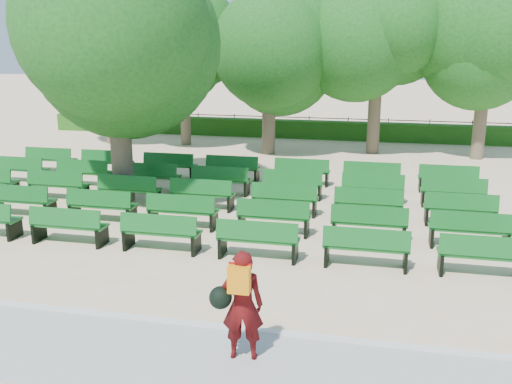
% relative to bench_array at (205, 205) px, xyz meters
% --- Properties ---
extents(ground, '(120.00, 120.00, 0.00)m').
position_rel_bench_array_xyz_m(ground, '(0.42, -0.79, -0.10)').
color(ground, beige).
extents(paving, '(30.00, 2.20, 0.06)m').
position_rel_bench_array_xyz_m(paving, '(0.42, -8.19, -0.07)').
color(paving, '#A7A6A2').
rests_on(paving, ground).
extents(curb, '(30.00, 0.12, 0.10)m').
position_rel_bench_array_xyz_m(curb, '(0.42, -7.04, -0.05)').
color(curb, silver).
rests_on(curb, ground).
extents(hedge, '(26.00, 0.70, 0.90)m').
position_rel_bench_array_xyz_m(hedge, '(0.42, 13.21, 0.35)').
color(hedge, '#235B17').
rests_on(hedge, ground).
extents(fence, '(26.00, 0.10, 1.02)m').
position_rel_bench_array_xyz_m(fence, '(0.42, 13.61, -0.10)').
color(fence, black).
rests_on(fence, ground).
extents(tree_line, '(21.80, 6.80, 7.04)m').
position_rel_bench_array_xyz_m(tree_line, '(0.42, 9.21, -0.10)').
color(tree_line, '#1B5C1A').
rests_on(tree_line, ground).
extents(bench_array, '(1.93, 0.70, 1.20)m').
position_rel_bench_array_xyz_m(bench_array, '(0.00, 0.00, 0.00)').
color(bench_array, '#105D1D').
rests_on(bench_array, ground).
extents(tree_among, '(5.78, 5.78, 7.77)m').
position_rel_bench_array_xyz_m(tree_among, '(-2.77, 0.36, 5.05)').
color(tree_among, brown).
rests_on(tree_among, ground).
extents(person, '(0.87, 0.55, 1.79)m').
position_rel_bench_array_xyz_m(person, '(3.06, -7.90, 0.89)').
color(person, '#490A0B').
rests_on(person, ground).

